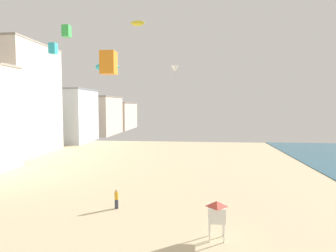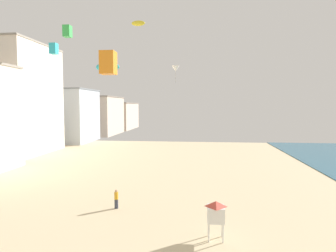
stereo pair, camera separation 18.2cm
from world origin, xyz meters
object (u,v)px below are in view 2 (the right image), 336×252
(kite_flyer, at_px, (116,198))
(kite_green_box, at_px, (67,31))
(kite_orange_box, at_px, (108,63))
(kite_white_delta, at_px, (176,69))
(kite_cyan_parafoil, at_px, (108,67))
(kite_yellow_parafoil, at_px, (138,23))
(lifeguard_stand, at_px, (216,212))
(kite_cyan_box, at_px, (54,49))

(kite_flyer, bearing_deg, kite_green_box, 21.51)
(kite_orange_box, bearing_deg, kite_flyer, 91.55)
(kite_white_delta, bearing_deg, kite_orange_box, -98.63)
(kite_cyan_parafoil, bearing_deg, kite_green_box, 137.52)
(kite_flyer, height_order, kite_cyan_parafoil, kite_cyan_parafoil)
(kite_orange_box, xyz_separation_m, kite_cyan_parafoil, (-3.49, 10.79, 1.13))
(kite_flyer, height_order, kite_green_box, kite_green_box)
(kite_cyan_parafoil, bearing_deg, kite_yellow_parafoil, 54.43)
(lifeguard_stand, height_order, kite_cyan_parafoil, kite_cyan_parafoil)
(lifeguard_stand, bearing_deg, kite_yellow_parafoil, 100.10)
(kite_cyan_box, xyz_separation_m, kite_orange_box, (9.56, -10.19, -3.19))
(kite_flyer, xyz_separation_m, lifeguard_stand, (8.10, -4.93, 0.92))
(kite_green_box, bearing_deg, kite_flyer, -54.74)
(kite_yellow_parafoil, bearing_deg, kite_flyer, -86.96)
(kite_flyer, distance_m, kite_yellow_parafoil, 22.15)
(lifeguard_stand, xyz_separation_m, kite_yellow_parafoil, (-8.78, 17.73, 17.15))
(kite_orange_box, bearing_deg, kite_white_delta, 81.37)
(kite_yellow_parafoil, xyz_separation_m, kite_cyan_parafoil, (-2.76, -3.86, -5.85))
(kite_green_box, xyz_separation_m, kite_white_delta, (14.97, 3.79, -4.96))
(kite_yellow_parafoil, bearing_deg, lifeguard_stand, -63.66)
(kite_cyan_box, distance_m, kite_orange_box, 14.34)
(lifeguard_stand, distance_m, kite_cyan_parafoil, 21.28)
(kite_green_box, height_order, kite_orange_box, kite_green_box)
(kite_cyan_box, bearing_deg, lifeguard_stand, -36.98)
(kite_cyan_box, distance_m, kite_white_delta, 17.54)
(kite_orange_box, bearing_deg, kite_green_box, 122.51)
(kite_green_box, relative_size, kite_yellow_parafoil, 0.94)
(kite_white_delta, relative_size, kite_yellow_parafoil, 1.47)
(kite_cyan_box, bearing_deg, kite_yellow_parafoil, 26.82)
(kite_white_delta, relative_size, kite_orange_box, 1.45)
(kite_yellow_parafoil, bearing_deg, kite_orange_box, -87.15)
(lifeguard_stand, bearing_deg, kite_orange_box, 142.89)
(lifeguard_stand, bearing_deg, kite_white_delta, 84.37)
(lifeguard_stand, relative_size, kite_white_delta, 1.01)
(lifeguard_stand, relative_size, kite_cyan_parafoil, 0.93)
(kite_flyer, bearing_deg, lifeguard_stand, -135.11)
(kite_cyan_box, bearing_deg, kite_cyan_parafoil, 5.68)
(kite_green_box, relative_size, kite_orange_box, 0.92)
(kite_white_delta, height_order, kite_yellow_parafoil, kite_yellow_parafoil)
(kite_cyan_box, relative_size, kite_orange_box, 0.70)
(kite_cyan_box, xyz_separation_m, kite_white_delta, (12.91, 11.84, -0.97))
(kite_cyan_box, bearing_deg, kite_green_box, 104.37)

